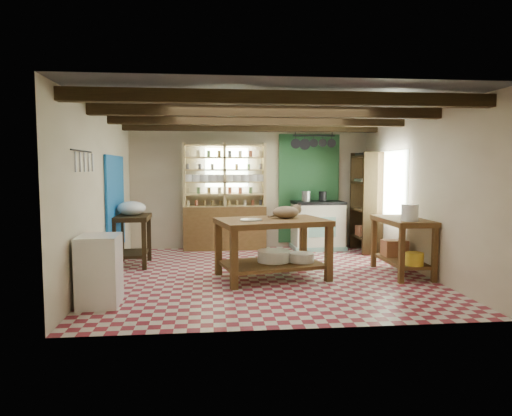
{
  "coord_description": "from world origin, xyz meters",
  "views": [
    {
      "loc": [
        -0.86,
        -7.09,
        1.69
      ],
      "look_at": [
        -0.11,
        0.3,
        1.04
      ],
      "focal_mm": 32.0,
      "sensor_mm": 36.0,
      "label": 1
    }
  ],
  "objects": [
    {
      "name": "steel_tray",
      "position": [
        -0.25,
        -0.37,
        0.92
      ],
      "size": [
        0.39,
        0.39,
        0.02
      ],
      "primitive_type": "cylinder",
      "rotation": [
        0.0,
        0.0,
        0.22
      ],
      "color": "#99989F",
      "rests_on": "work_table"
    },
    {
      "name": "wall_right",
      "position": [
        2.5,
        0.0,
        1.3
      ],
      "size": [
        0.04,
        5.0,
        2.6
      ],
      "primitive_type": "cube",
      "color": "beige",
      "rests_on": "floor"
    },
    {
      "name": "wall_front",
      "position": [
        0.0,
        -2.5,
        1.3
      ],
      "size": [
        5.0,
        0.04,
        2.6
      ],
      "primitive_type": "cube",
      "color": "beige",
      "rests_on": "floor"
    },
    {
      "name": "wicker_basket",
      "position": [
        2.18,
        0.1,
        0.37
      ],
      "size": [
        0.37,
        0.3,
        0.26
      ],
      "primitive_type": "cube",
      "rotation": [
        0.0,
        0.0,
        -0.0
      ],
      "color": "#9E613F",
      "rests_on": "right_counter"
    },
    {
      "name": "right_counter",
      "position": [
        2.18,
        -0.2,
        0.45
      ],
      "size": [
        0.63,
        1.25,
        0.89
      ],
      "primitive_type": "cube",
      "rotation": [
        0.0,
        0.0,
        -0.0
      ],
      "color": "brown",
      "rests_on": "floor"
    },
    {
      "name": "white_bucket",
      "position": [
        2.13,
        -0.55,
        1.02
      ],
      "size": [
        0.25,
        0.25,
        0.25
      ],
      "primitive_type": "cylinder",
      "rotation": [
        0.0,
        0.0,
        -0.0
      ],
      "color": "white",
      "rests_on": "right_counter"
    },
    {
      "name": "kettle_left",
      "position": [
        1.12,
        2.14,
        1.11
      ],
      "size": [
        0.19,
        0.19,
        0.21
      ],
      "primitive_type": "cylinder",
      "rotation": [
        0.0,
        0.0,
        0.04
      ],
      "color": "#99989F",
      "rests_on": "stove"
    },
    {
      "name": "prep_table",
      "position": [
        -2.2,
        0.9,
        0.44
      ],
      "size": [
        0.61,
        0.88,
        0.88
      ],
      "primitive_type": "cube",
      "rotation": [
        0.0,
        0.0,
        0.02
      ],
      "color": "black",
      "rests_on": "floor"
    },
    {
      "name": "work_table",
      "position": [
        0.08,
        -0.25,
        0.45
      ],
      "size": [
        1.8,
        1.39,
        0.91
      ],
      "primitive_type": "cube",
      "rotation": [
        0.0,
        0.0,
        0.22
      ],
      "color": "brown",
      "rests_on": "floor"
    },
    {
      "name": "green_wall_patch",
      "position": [
        1.25,
        2.47,
        1.25
      ],
      "size": [
        1.3,
        0.04,
        2.3
      ],
      "primitive_type": "cube",
      "color": "#21542C",
      "rests_on": "wall_back"
    },
    {
      "name": "window_right",
      "position": [
        2.48,
        1.0,
        1.4
      ],
      "size": [
        0.02,
        1.3,
        1.2
      ],
      "primitive_type": "cube",
      "color": "white",
      "rests_on": "wall_right"
    },
    {
      "name": "ceiling_beams",
      "position": [
        0.0,
        0.0,
        2.48
      ],
      "size": [
        5.0,
        3.8,
        0.15
      ],
      "primitive_type": "cube",
      "color": "black",
      "rests_on": "ceiling"
    },
    {
      "name": "utensil_rail",
      "position": [
        -2.44,
        -1.2,
        1.78
      ],
      "size": [
        0.06,
        0.9,
        0.28
      ],
      "primitive_type": "cube",
      "color": "black",
      "rests_on": "wall_left"
    },
    {
      "name": "pot_rack",
      "position": [
        1.25,
        2.05,
        2.18
      ],
      "size": [
        0.86,
        0.12,
        0.36
      ],
      "primitive_type": "cube",
      "color": "black",
      "rests_on": "ceiling"
    },
    {
      "name": "blue_wall_patch",
      "position": [
        -2.47,
        0.9,
        1.1
      ],
      "size": [
        0.04,
        1.4,
        1.6
      ],
      "primitive_type": "cube",
      "color": "#165EA8",
      "rests_on": "wall_left"
    },
    {
      "name": "enamel_bowl",
      "position": [
        -2.2,
        0.9,
        1.0
      ],
      "size": [
        0.49,
        0.49,
        0.24
      ],
      "primitive_type": "ellipsoid",
      "rotation": [
        0.0,
        0.0,
        0.02
      ],
      "color": "white",
      "rests_on": "prep_table"
    },
    {
      "name": "tall_rack",
      "position": [
        2.28,
        1.8,
        1.0
      ],
      "size": [
        0.4,
        0.86,
        2.0
      ],
      "primitive_type": "cube",
      "color": "black",
      "rests_on": "floor"
    },
    {
      "name": "wall_left",
      "position": [
        -2.5,
        0.0,
        1.3
      ],
      "size": [
        0.04,
        5.0,
        2.6
      ],
      "primitive_type": "cube",
      "color": "beige",
      "rests_on": "floor"
    },
    {
      "name": "window_back",
      "position": [
        -0.5,
        2.48,
        1.7
      ],
      "size": [
        0.9,
        0.02,
        0.8
      ],
      "primitive_type": "cube",
      "color": "white",
      "rests_on": "wall_back"
    },
    {
      "name": "ceiling",
      "position": [
        0.0,
        0.0,
        2.6
      ],
      "size": [
        5.0,
        5.0,
        0.02
      ],
      "primitive_type": "cube",
      "color": "#48474D",
      "rests_on": "wall_back"
    },
    {
      "name": "white_cabinet",
      "position": [
        -2.22,
        -1.4,
        0.43
      ],
      "size": [
        0.5,
        0.59,
        0.87
      ],
      "primitive_type": "cube",
      "rotation": [
        0.0,
        0.0,
        0.03
      ],
      "color": "white",
      "rests_on": "floor"
    },
    {
      "name": "yellow_tub",
      "position": [
        2.18,
        -0.65,
        0.33
      ],
      "size": [
        0.26,
        0.26,
        0.19
      ],
      "primitive_type": "cylinder",
      "rotation": [
        0.0,
        0.0,
        -0.0
      ],
      "color": "gold",
      "rests_on": "right_counter"
    },
    {
      "name": "wall_back",
      "position": [
        0.0,
        2.5,
        1.3
      ],
      "size": [
        5.0,
        0.04,
        2.6
      ],
      "primitive_type": "cube",
      "color": "beige",
      "rests_on": "floor"
    },
    {
      "name": "cat",
      "position": [
        0.32,
        -0.14,
        1.0
      ],
      "size": [
        0.51,
        0.46,
        0.19
      ],
      "primitive_type": "ellipsoid",
      "rotation": [
        0.0,
        0.0,
        0.39
      ],
      "color": "#947856",
      "rests_on": "work_table"
    },
    {
      "name": "shelving_unit",
      "position": [
        -0.55,
        2.31,
        1.1
      ],
      "size": [
        1.7,
        0.34,
        2.2
      ],
      "primitive_type": "cube",
      "color": "tan",
      "rests_on": "floor"
    },
    {
      "name": "floor",
      "position": [
        0.0,
        0.0,
        -0.01
      ],
      "size": [
        5.0,
        5.0,
        0.02
      ],
      "primitive_type": "cube",
      "color": "maroon",
      "rests_on": "ground"
    },
    {
      "name": "kettle_right",
      "position": [
        1.47,
        2.15,
        1.1
      ],
      "size": [
        0.17,
        0.17,
        0.2
      ],
      "primitive_type": "cylinder",
      "rotation": [
        0.0,
        0.0,
        0.04
      ],
      "color": "black",
      "rests_on": "stove"
    },
    {
      "name": "stove",
      "position": [
        1.37,
        2.15,
        0.5
      ],
      "size": [
        1.05,
        0.73,
        1.0
      ],
      "primitive_type": "cube",
      "rotation": [
        0.0,
        0.0,
        0.04
      ],
      "color": "silver",
      "rests_on": "floor"
    },
    {
      "name": "basin_large",
      "position": [
        0.12,
        -0.19,
        0.33
      ],
      "size": [
        0.6,
        0.6,
        0.18
      ],
      "primitive_type": "cylinder",
      "rotation": [
        0.0,
        0.0,
        0.22
      ],
      "color": "white",
      "rests_on": "work_table"
    },
    {
      "name": "basin_small",
      "position": [
        0.54,
        -0.25,
        0.31
      ],
      "size": [
        0.47,
        0.47,
        0.14
      ],
      "primitive_type": "cylinder",
      "rotation": [
        0.0,
        0.0,
        0.22
      ],
      "color": "white",
      "rests_on": "work_table"
    }
  ]
}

